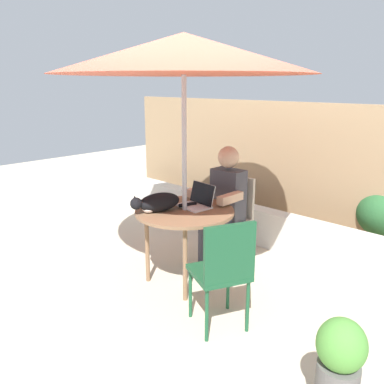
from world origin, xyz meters
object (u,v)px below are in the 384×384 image
chair_occupied (233,211)px  laptop (198,200)px  person_seated (224,199)px  patio_umbrella (184,54)px  potted_plant_near_fence (339,366)px  patio_table (185,217)px  potted_plant_by_chair (382,218)px  chair_empty (224,267)px  cat (157,203)px

chair_occupied → laptop: bearing=-88.3°
chair_occupied → person_seated: 0.23m
patio_umbrella → potted_plant_near_fence: 2.56m
potted_plant_near_fence → patio_table: bearing=162.5°
potted_plant_by_chair → chair_occupied: bearing=-132.6°
patio_table → potted_plant_by_chair: (1.14, 1.97, -0.23)m
patio_table → potted_plant_by_chair: 2.29m
chair_empty → potted_plant_by_chair: size_ratio=1.21×
patio_table → potted_plant_near_fence: (1.76, -0.56, -0.32)m
chair_occupied → potted_plant_near_fence: size_ratio=1.45×
patio_table → laptop: 0.21m
chair_occupied → chair_empty: same height
patio_table → laptop: size_ratio=2.83×
chair_occupied → potted_plant_by_chair: 1.69m
chair_empty → laptop: bearing=144.7°
patio_umbrella → chair_occupied: bearing=90.0°
potted_plant_near_fence → potted_plant_by_chair: (-0.62, 2.53, 0.09)m
patio_umbrella → person_seated: 1.51m
cat → potted_plant_by_chair: cat is taller
patio_umbrella → chair_empty: size_ratio=2.50×
patio_umbrella → person_seated: patio_umbrella is taller
potted_plant_by_chair → patio_table: bearing=-120.0°
person_seated → chair_occupied: bearing=90.0°
potted_plant_near_fence → potted_plant_by_chair: size_ratio=0.84×
chair_occupied → laptop: size_ratio=2.78×
person_seated → potted_plant_by_chair: (1.14, 1.40, -0.28)m
patio_umbrella → laptop: bearing=84.2°
patio_umbrella → chair_empty: bearing=-25.4°
patio_umbrella → chair_empty: 1.78m
patio_table → cat: cat is taller
potted_plant_near_fence → person_seated: bearing=147.3°
potted_plant_by_chair → person_seated: bearing=-129.2°
patio_umbrella → cat: patio_umbrella is taller
patio_table → chair_occupied: size_ratio=1.02×
chair_occupied → person_seated: (0.00, -0.16, 0.17)m
chair_empty → potted_plant_by_chair: bearing=81.1°
chair_occupied → chair_empty: bearing=-54.9°
laptop → cat: 0.41m
chair_occupied → potted_plant_by_chair: (1.14, 1.24, -0.11)m
patio_umbrella → laptop: patio_umbrella is taller
person_seated → potted_plant_near_fence: bearing=-32.7°
patio_table → cat: 0.30m
laptop → chair_occupied: bearing=91.7°
patio_table → chair_empty: bearing=-25.4°
patio_umbrella → potted_plant_by_chair: size_ratio=3.03×
patio_umbrella → potted_plant_by_chair: (1.14, 1.97, -1.67)m
potted_plant_by_chair → potted_plant_near_fence: bearing=-76.1°
potted_plant_near_fence → patio_umbrella: bearing=162.5°
patio_umbrella → laptop: 1.32m
chair_empty → person_seated: bearing=129.3°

